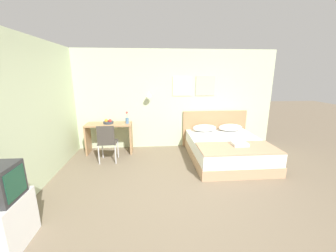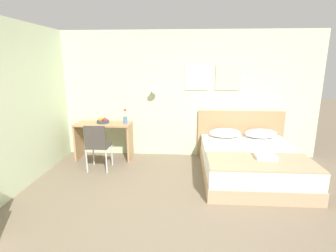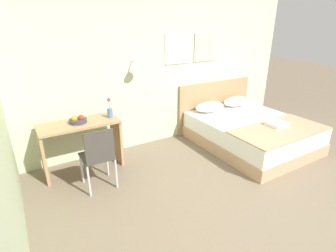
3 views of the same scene
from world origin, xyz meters
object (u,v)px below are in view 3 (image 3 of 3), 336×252
Objects in this scene: throw_blanket at (280,130)px; folded_towel_near_foot at (277,124)px; pillow_left at (210,107)px; flower_vase at (110,111)px; fruit_bowl at (78,120)px; pillow_right at (236,101)px; headboard at (214,105)px; desk_chair at (99,154)px; bed at (250,132)px; desk at (81,138)px.

throw_blanket is 5.19× the size of folded_towel_near_foot.
pillow_left is 2.03× the size of flower_vase.
pillow_right is at bearing 0.81° from fruit_bowl.
throw_blanket is 0.18m from folded_towel_near_foot.
headboard reaches higher than desk_chair.
desk_chair is (-2.81, 0.66, 0.02)m from throw_blanket.
bed is at bearing -1.49° from desk_chair.
pillow_left is 2.54× the size of fruit_bowl.
folded_towel_near_foot is 1.00× the size of flower_vase.
throw_blanket is 3.17m from desk.
flower_vase reaches higher than throw_blanket.
desk is (-3.24, -0.05, -0.06)m from pillow_right.
flower_vase is (0.48, -0.03, 0.06)m from fruit_bowl.
fruit_bowl is at bearing -179.19° from pillow_right.
desk_chair is at bearing -83.78° from desk.
pillow_left is 0.56× the size of desk.
pillow_right is 3.25m from desk_chair.
flower_vase reaches higher than pillow_right.
desk_chair is at bearing -122.80° from flower_vase.
pillow_left is 2.55m from desk_chair.
fruit_bowl reaches higher than bed.
headboard is 5.75× the size of flower_vase.
fruit_bowl is at bearing -178.96° from pillow_left.
desk_chair is at bearing 169.89° from folded_towel_near_foot.
headboard is 2.98m from desk_chair.
bed is 3.17× the size of pillow_left.
pillow_right is 0.56× the size of desk.
folded_towel_near_foot is (0.10, 0.14, 0.04)m from throw_blanket.
pillow_left is 1.41m from throw_blanket.
folded_towel_near_foot is 3.21m from desk.
flower_vase is at bearing 155.43° from folded_towel_near_foot.
headboard reaches higher than folded_towel_near_foot.
folded_towel_near_foot is 1.25× the size of fruit_bowl.
headboard is 0.46m from pillow_left.
pillow_right is 2.03× the size of folded_towel_near_foot.
throw_blanket is 1.42× the size of desk.
bed is 2.83m from desk_chair.
bed is 6.41× the size of folded_towel_near_foot.
headboard is 2.46m from flower_vase.
pillow_left is at bearing 15.97° from desk_chair.
bed is at bearing 90.00° from throw_blanket.
desk_chair reaches higher than pillow_right.
bed is 0.92m from pillow_left.
desk is 4.57× the size of fruit_bowl.
desk_chair is at bearing -164.03° from pillow_left.
flower_vase is (-2.05, -0.07, 0.29)m from pillow_left.
pillow_right is 1.41m from throw_blanket.
desk_chair reaches higher than pillow_left.
desk_chair is 0.82m from flower_vase.
desk is at bearing -15.73° from fruit_bowl.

